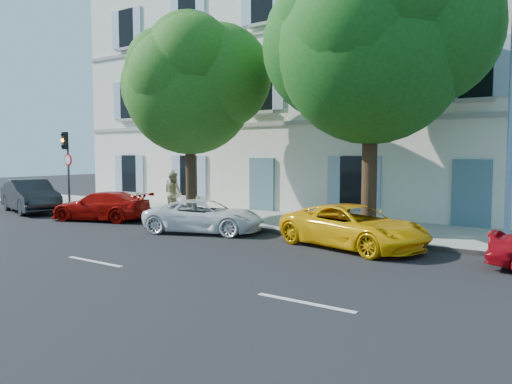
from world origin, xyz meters
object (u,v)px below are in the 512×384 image
Objects in this scene: tree_right at (371,50)px; pedestrian_b at (173,193)px; car_red_coupe at (101,206)px; car_yellow_supercar at (353,227)px; tree_left at (190,90)px; car_white_coupe at (205,216)px; car_dark_sedan at (30,196)px; road_sign at (69,169)px; street_lamp at (512,74)px; traffic_light at (66,153)px; pedestrian_a at (172,190)px.

tree_right is 10.08m from pedestrian_b.
car_red_coupe is 0.91× the size of car_yellow_supercar.
car_yellow_supercar is at bearing -10.91° from tree_left.
car_white_coupe is 0.91× the size of car_yellow_supercar.
pedestrian_b is (-1.47, 0.51, -4.12)m from tree_left.
tree_left is at bearing 32.33° from car_white_coupe.
tree_right reaches higher than car_dark_sedan.
tree_right is (5.14, 1.84, 5.28)m from car_white_coupe.
road_sign is 1.43× the size of pedestrian_b.
pedestrian_b is (-9.01, 1.97, 0.42)m from car_yellow_supercar.
car_yellow_supercar is at bearing -159.23° from street_lamp.
tree_right is 4.05m from street_lamp.
car_red_coupe is at bearing -172.97° from street_lamp.
car_yellow_supercar is at bearing -4.75° from road_sign.
car_dark_sedan is at bearing -96.53° from traffic_light.
traffic_light is 1.96× the size of pedestrian_a.
tree_right is (7.37, 0.08, 0.69)m from tree_left.
car_red_coupe is 4.94m from road_sign.
car_white_coupe is 2.29× the size of pedestrian_b.
car_white_coupe is 7.59m from tree_right.
car_red_coupe is at bearing -169.81° from tree_right.
car_white_coupe is at bearing -73.32° from car_dark_sedan.
road_sign is (0.35, -0.12, -0.77)m from traffic_light.
pedestrian_b is at bearing 177.52° from street_lamp.
car_white_coupe is at bearing -9.37° from traffic_light.
car_dark_sedan is at bearing -167.23° from tree_left.
tree_right is at bearing -174.59° from pedestrian_b.
pedestrian_a is at bearing -42.19° from car_dark_sedan.
car_yellow_supercar is 8.92m from tree_left.
car_dark_sedan is 0.51× the size of tree_right.
car_red_coupe is at bearing 106.97° from car_yellow_supercar.
tree_left reaches higher than pedestrian_a.
car_white_coupe is at bearing 108.37° from car_yellow_supercar.
pedestrian_b is at bearing 5.18° from traffic_light.
pedestrian_a reaches higher than car_red_coupe.
pedestrian_a is at bearing -36.33° from pedestrian_b.
pedestrian_b is (6.18, 0.71, -0.94)m from road_sign.
car_dark_sedan is 2.48× the size of pedestrian_a.
tree_right reaches higher than car_red_coupe.
traffic_light is (-10.23, 1.69, 2.17)m from car_white_coupe.
car_white_coupe is at bearing 71.92° from car_red_coupe.
car_dark_sedan reaches higher than car_yellow_supercar.
road_sign is at bearing -5.56° from pedestrian_a.
car_white_coupe is at bearing 156.62° from pedestrian_b.
street_lamp is at bearing -1.72° from tree_right.
traffic_light reaches higher than car_dark_sedan.
traffic_light is at bearing -179.89° from street_lamp.
tree_right is at bearing 0.58° from traffic_light.
pedestrian_a reaches higher than car_yellow_supercar.
street_lamp reaches higher than car_dark_sedan.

